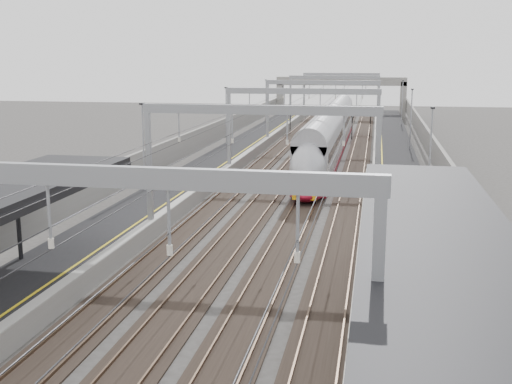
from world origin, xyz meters
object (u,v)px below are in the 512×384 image
at_px(bench, 426,290).
at_px(signal_green, 290,116).
at_px(train, 329,139).
at_px(overbridge, 341,86).

height_order(bench, signal_green, signal_green).
height_order(train, signal_green, train).
bearing_deg(train, overbridge, 91.84).
bearing_deg(signal_green, bench, -77.84).
bearing_deg(bench, signal_green, 102.16).
bearing_deg(signal_green, train, -71.92).
distance_m(overbridge, train, 46.95).
bearing_deg(train, bench, -80.86).
relative_size(overbridge, signal_green, 6.33).
distance_m(overbridge, bench, 88.92).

